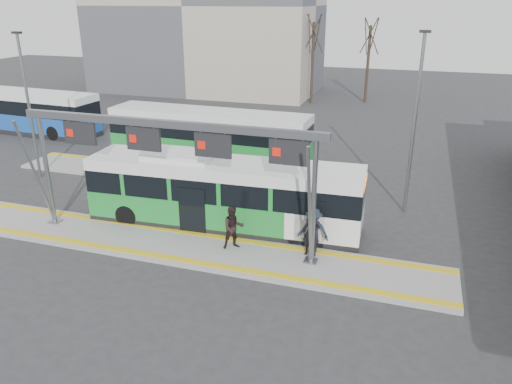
{
  "coord_description": "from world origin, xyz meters",
  "views": [
    {
      "loc": [
        8.76,
        -16.71,
        9.79
      ],
      "look_at": [
        2.36,
        3.0,
        1.69
      ],
      "focal_mm": 35.0,
      "sensor_mm": 36.0,
      "label": 1
    }
  ],
  "objects_px": {
    "gantry": "(169,147)",
    "passenger_c": "(313,231)",
    "passenger_a": "(311,233)",
    "hero_bus": "(223,194)",
    "passenger_b": "(233,228)"
  },
  "relations": [
    {
      "from": "gantry",
      "to": "passenger_b",
      "type": "relative_size",
      "value": 7.15
    },
    {
      "from": "gantry",
      "to": "passenger_a",
      "type": "xyz_separation_m",
      "value": [
        5.71,
        0.59,
        -3.18
      ]
    },
    {
      "from": "hero_bus",
      "to": "passenger_b",
      "type": "height_order",
      "value": "hero_bus"
    },
    {
      "from": "gantry",
      "to": "passenger_c",
      "type": "bearing_deg",
      "value": 8.38
    },
    {
      "from": "passenger_c",
      "to": "passenger_b",
      "type": "bearing_deg",
      "value": -167.62
    },
    {
      "from": "passenger_b",
      "to": "hero_bus",
      "type": "bearing_deg",
      "value": 86.87
    },
    {
      "from": "hero_bus",
      "to": "passenger_c",
      "type": "xyz_separation_m",
      "value": [
        4.46,
        -1.52,
        -0.45
      ]
    },
    {
      "from": "gantry",
      "to": "passenger_a",
      "type": "bearing_deg",
      "value": 5.86
    },
    {
      "from": "gantry",
      "to": "passenger_c",
      "type": "relative_size",
      "value": 6.84
    },
    {
      "from": "gantry",
      "to": "passenger_a",
      "type": "height_order",
      "value": "gantry"
    },
    {
      "from": "passenger_b",
      "to": "passenger_c",
      "type": "relative_size",
      "value": 0.96
    },
    {
      "from": "gantry",
      "to": "passenger_b",
      "type": "bearing_deg",
      "value": 4.44
    },
    {
      "from": "passenger_a",
      "to": "passenger_b",
      "type": "bearing_deg",
      "value": -169.12
    },
    {
      "from": "hero_bus",
      "to": "passenger_a",
      "type": "bearing_deg",
      "value": -24.52
    },
    {
      "from": "hero_bus",
      "to": "passenger_a",
      "type": "height_order",
      "value": "hero_bus"
    }
  ]
}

